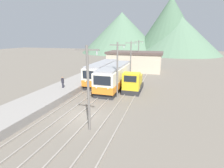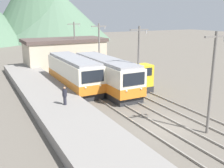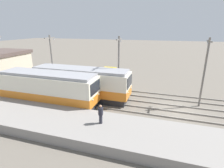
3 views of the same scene
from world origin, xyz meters
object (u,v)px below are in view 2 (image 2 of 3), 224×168
(catenary_mast_mid, at_px, (139,60))
(catenary_mast_far, at_px, (99,50))
(commuter_train_left, at_px, (74,74))
(person_on_platform, at_px, (65,95))
(commuter_train_center, at_px, (105,76))
(catenary_mast_distant, at_px, (75,43))
(shunting_locomotive, at_px, (133,78))
(catenary_mast_near, at_px, (212,80))

(catenary_mast_mid, relative_size, catenary_mast_far, 1.00)
(catenary_mast_mid, bearing_deg, catenary_mast_far, 90.00)
(commuter_train_left, relative_size, person_on_platform, 6.92)
(commuter_train_center, xyz_separation_m, catenary_mast_distant, (1.51, 13.56, 2.19))
(shunting_locomotive, bearing_deg, person_on_platform, -156.66)
(commuter_train_center, distance_m, catenary_mast_far, 5.40)
(catenary_mast_near, height_order, catenary_mast_distant, same)
(commuter_train_left, xyz_separation_m, catenary_mast_far, (4.31, 2.39, 2.20))
(shunting_locomotive, height_order, catenary_mast_distant, catenary_mast_distant)
(commuter_train_left, relative_size, catenary_mast_mid, 1.52)
(catenary_mast_distant, bearing_deg, commuter_train_center, -96.35)
(person_on_platform, bearing_deg, commuter_train_center, 38.11)
(commuter_train_left, height_order, shunting_locomotive, commuter_train_left)
(commuter_train_left, distance_m, catenary_mast_far, 5.40)
(shunting_locomotive, bearing_deg, catenary_mast_mid, -114.48)
(commuter_train_left, xyz_separation_m, catenary_mast_mid, (4.31, -6.47, 2.20))
(catenary_mast_near, distance_m, catenary_mast_distant, 26.57)
(commuter_train_left, xyz_separation_m, catenary_mast_distant, (4.31, 11.24, 2.20))
(shunting_locomotive, relative_size, catenary_mast_distant, 0.74)
(commuter_train_center, height_order, catenary_mast_mid, catenary_mast_mid)
(commuter_train_center, height_order, catenary_mast_near, catenary_mast_near)
(catenary_mast_near, bearing_deg, shunting_locomotive, 82.99)
(catenary_mast_far, bearing_deg, shunting_locomotive, -75.02)
(person_on_platform, bearing_deg, catenary_mast_mid, 5.01)
(commuter_train_left, bearing_deg, catenary_mast_mid, -56.34)
(catenary_mast_mid, relative_size, person_on_platform, 4.54)
(catenary_mast_near, height_order, catenary_mast_mid, same)
(commuter_train_left, xyz_separation_m, commuter_train_center, (2.80, -2.31, 0.01))
(catenary_mast_near, distance_m, catenary_mast_far, 17.71)
(catenary_mast_far, xyz_separation_m, person_on_platform, (-7.66, -9.53, -2.19))
(catenary_mast_mid, xyz_separation_m, catenary_mast_far, (0.00, 8.86, 0.00))
(shunting_locomotive, bearing_deg, commuter_train_left, 151.19)
(commuter_train_center, bearing_deg, commuter_train_left, 140.43)
(catenary_mast_far, bearing_deg, person_on_platform, -128.80)
(commuter_train_left, distance_m, catenary_mast_distant, 12.24)
(commuter_train_center, bearing_deg, catenary_mast_near, -83.39)
(catenary_mast_near, distance_m, person_on_platform, 11.42)
(catenary_mast_far, bearing_deg, catenary_mast_near, -90.00)
(catenary_mast_near, xyz_separation_m, catenary_mast_mid, (0.00, 8.86, 0.00))
(catenary_mast_mid, distance_m, person_on_platform, 8.00)
(commuter_train_left, height_order, catenary_mast_mid, catenary_mast_mid)
(commuter_train_left, relative_size, shunting_locomotive, 2.05)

